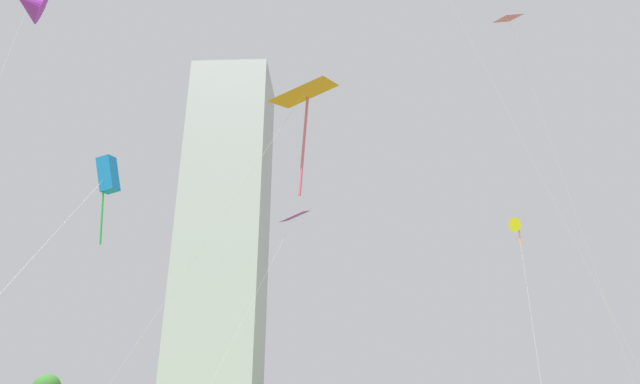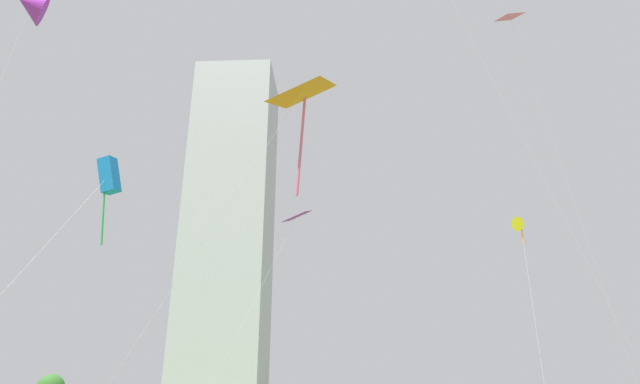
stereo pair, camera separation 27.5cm
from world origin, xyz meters
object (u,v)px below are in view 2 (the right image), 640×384
at_px(kite_flying_0, 301,98).
at_px(kite_flying_6, 521,224).
at_px(kite_flying_1, 296,216).
at_px(kite_flying_3, 510,18).
at_px(kite_flying_5, 31,5).
at_px(distant_highrise_0, 229,229).
at_px(kite_flying_4, 109,176).

bearing_deg(kite_flying_0, kite_flying_6, 70.64).
xyz_separation_m(kite_flying_0, kite_flying_1, (-6.47, 20.49, 3.00)).
relative_size(kite_flying_0, kite_flying_3, 0.47).
bearing_deg(kite_flying_3, kite_flying_6, 88.64).
distance_m(kite_flying_1, kite_flying_5, 22.48).
distance_m(kite_flying_1, kite_flying_6, 19.97).
distance_m(kite_flying_0, distant_highrise_0, 140.32).
bearing_deg(kite_flying_5, kite_flying_3, 21.79).
relative_size(kite_flying_1, kite_flying_4, 1.06).
relative_size(kite_flying_1, kite_flying_3, 0.56).
bearing_deg(kite_flying_5, kite_flying_6, 40.44).
xyz_separation_m(kite_flying_4, kite_flying_6, (24.29, 23.06, 2.69)).
distance_m(kite_flying_6, distant_highrise_0, 119.42).
relative_size(kite_flying_5, distant_highrise_0, 0.26).
distance_m(kite_flying_1, kite_flying_3, 21.17).
distance_m(kite_flying_1, kite_flying_4, 14.89).
distance_m(kite_flying_3, distant_highrise_0, 127.52).
distance_m(kite_flying_3, kite_flying_4, 29.14).
bearing_deg(kite_flying_6, distant_highrise_0, 127.26).
bearing_deg(kite_flying_0, distant_highrise_0, 115.70).
relative_size(kite_flying_3, kite_flying_4, 1.87).
bearing_deg(kite_flying_1, kite_flying_4, -118.57).
xyz_separation_m(kite_flying_1, kite_flying_6, (17.21, 10.05, 1.23)).
relative_size(kite_flying_1, kite_flying_6, 0.92).
xyz_separation_m(kite_flying_1, kite_flying_5, (-12.85, -15.57, 9.89)).
bearing_deg(kite_flying_1, kite_flying_6, 30.29).
distance_m(kite_flying_0, kite_flying_3, 24.96).
relative_size(kite_flying_4, kite_flying_6, 0.87).
relative_size(kite_flying_1, kite_flying_5, 0.61).
bearing_deg(distant_highrise_0, kite_flying_0, -76.22).
distance_m(kite_flying_5, kite_flying_6, 40.43).
height_order(kite_flying_3, kite_flying_4, kite_flying_3).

